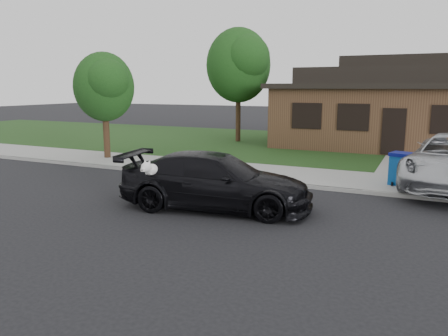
% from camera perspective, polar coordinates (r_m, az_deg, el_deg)
% --- Properties ---
extents(ground, '(120.00, 120.00, 0.00)m').
position_cam_1_polar(ground, '(11.85, -3.04, -5.23)').
color(ground, black).
rests_on(ground, ground).
extents(sidewalk, '(60.00, 3.00, 0.12)m').
position_cam_1_polar(sidewalk, '(16.30, 5.26, -0.67)').
color(sidewalk, gray).
rests_on(sidewalk, ground).
extents(curb, '(60.00, 0.12, 0.12)m').
position_cam_1_polar(curb, '(14.92, 3.30, -1.69)').
color(curb, gray).
rests_on(curb, ground).
extents(lawn, '(60.00, 13.00, 0.13)m').
position_cam_1_polar(lawn, '(23.88, 11.81, 2.75)').
color(lawn, '#193814').
rests_on(lawn, ground).
extents(driveway, '(4.50, 13.00, 0.14)m').
position_cam_1_polar(driveway, '(20.30, 26.46, 0.52)').
color(driveway, gray).
rests_on(driveway, ground).
extents(sedan, '(5.40, 2.83, 1.49)m').
position_cam_1_polar(sedan, '(11.64, -1.13, -1.71)').
color(sedan, black).
rests_on(sedan, ground).
extents(recycling_bin, '(0.78, 0.78, 1.06)m').
position_cam_1_polar(recycling_bin, '(14.97, 22.09, -0.10)').
color(recycling_bin, '#0D4994').
rests_on(recycling_bin, sidewalk).
extents(house, '(12.60, 8.60, 4.65)m').
position_cam_1_polar(house, '(25.11, 22.06, 7.32)').
color(house, '#422B1C').
rests_on(house, ground).
extents(tree_0, '(3.78, 3.60, 6.34)m').
position_cam_1_polar(tree_0, '(24.94, 2.14, 13.45)').
color(tree_0, '#332114').
rests_on(tree_0, ground).
extents(tree_2, '(2.73, 2.60, 4.59)m').
position_cam_1_polar(tree_2, '(19.82, -15.30, 10.33)').
color(tree_2, '#332114').
rests_on(tree_2, ground).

